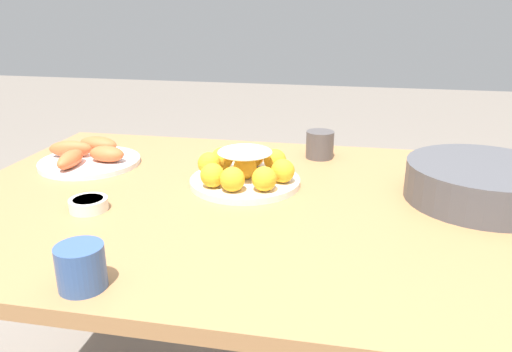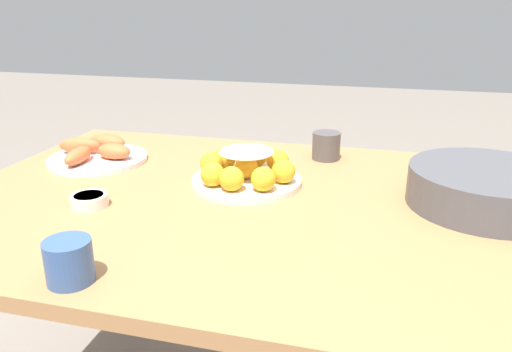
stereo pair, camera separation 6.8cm
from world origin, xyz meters
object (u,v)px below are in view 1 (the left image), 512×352
(cake_plate, at_px, (245,171))
(cup_near, at_px, (81,267))
(seafood_platter, at_px, (89,157))
(sauce_bowl, at_px, (89,204))
(serving_bowl, at_px, (484,182))
(dining_table, at_px, (267,234))
(cup_far, at_px, (320,145))

(cake_plate, bearing_deg, cup_near, -106.86)
(seafood_platter, bearing_deg, sauce_bowl, -61.58)
(serving_bowl, bearing_deg, dining_table, -169.05)
(dining_table, height_order, seafood_platter, seafood_platter)
(serving_bowl, distance_m, sauce_bowl, 0.86)
(cake_plate, bearing_deg, dining_table, -50.33)
(seafood_platter, xyz_separation_m, cup_near, (0.30, -0.57, 0.01))
(cup_near, bearing_deg, cake_plate, 73.14)
(sauce_bowl, relative_size, seafood_platter, 0.30)
(sauce_bowl, distance_m, cup_far, 0.65)
(cup_near, bearing_deg, cup_far, 67.45)
(cake_plate, distance_m, serving_bowl, 0.54)
(cup_near, bearing_deg, dining_table, 61.39)
(dining_table, height_order, cup_far, cup_far)
(serving_bowl, bearing_deg, sauce_bowl, -165.37)
(dining_table, xyz_separation_m, serving_bowl, (0.47, 0.09, 0.13))
(sauce_bowl, distance_m, seafood_platter, 0.33)
(serving_bowl, distance_m, cup_far, 0.46)
(dining_table, distance_m, cake_plate, 0.17)
(sauce_bowl, height_order, cup_far, cup_far)
(cup_near, height_order, cup_far, cup_far)
(dining_table, distance_m, serving_bowl, 0.49)
(cake_plate, relative_size, cup_far, 3.43)
(serving_bowl, height_order, cup_near, serving_bowl)
(cake_plate, bearing_deg, serving_bowl, 0.35)
(cup_far, bearing_deg, cake_plate, -122.34)
(sauce_bowl, xyz_separation_m, cup_far, (0.46, 0.47, 0.02))
(cup_far, bearing_deg, dining_table, -104.59)
(dining_table, bearing_deg, sauce_bowl, -160.84)
(dining_table, relative_size, cake_plate, 5.45)
(serving_bowl, height_order, sauce_bowl, serving_bowl)
(dining_table, height_order, cup_near, cup_near)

